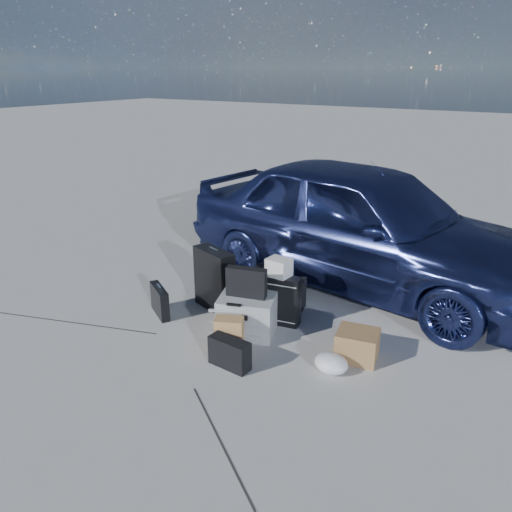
{
  "coord_description": "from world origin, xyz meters",
  "views": [
    {
      "loc": [
        2.55,
        -3.41,
        2.51
      ],
      "look_at": [
        -0.16,
        0.85,
        0.6
      ],
      "focal_mm": 35.0,
      "sensor_mm": 36.0,
      "label": 1
    }
  ],
  "objects_px": {
    "cardboard_box": "(357,345)",
    "suitcase_left": "(214,280)",
    "pelican_case": "(247,314)",
    "briefcase": "(160,301)",
    "car": "(361,224)",
    "suitcase_right": "(279,300)",
    "duffel_bag": "(273,292)"
  },
  "relations": [
    {
      "from": "car",
      "to": "suitcase_right",
      "type": "height_order",
      "value": "car"
    },
    {
      "from": "briefcase",
      "to": "pelican_case",
      "type": "bearing_deg",
      "value": 42.04
    },
    {
      "from": "briefcase",
      "to": "car",
      "type": "bearing_deg",
      "value": 84.94
    },
    {
      "from": "car",
      "to": "suitcase_left",
      "type": "bearing_deg",
      "value": 153.61
    },
    {
      "from": "pelican_case",
      "to": "suitcase_left",
      "type": "relative_size",
      "value": 0.79
    },
    {
      "from": "pelican_case",
      "to": "briefcase",
      "type": "height_order",
      "value": "pelican_case"
    },
    {
      "from": "briefcase",
      "to": "duffel_bag",
      "type": "distance_m",
      "value": 1.24
    },
    {
      "from": "car",
      "to": "cardboard_box",
      "type": "xyz_separation_m",
      "value": [
        0.66,
        -1.67,
        -0.62
      ]
    },
    {
      "from": "suitcase_left",
      "to": "suitcase_right",
      "type": "relative_size",
      "value": 1.3
    },
    {
      "from": "suitcase_right",
      "to": "cardboard_box",
      "type": "height_order",
      "value": "suitcase_right"
    },
    {
      "from": "cardboard_box",
      "to": "suitcase_left",
      "type": "bearing_deg",
      "value": 175.74
    },
    {
      "from": "duffel_bag",
      "to": "suitcase_right",
      "type": "bearing_deg",
      "value": -62.21
    },
    {
      "from": "suitcase_left",
      "to": "suitcase_right",
      "type": "height_order",
      "value": "suitcase_left"
    },
    {
      "from": "pelican_case",
      "to": "cardboard_box",
      "type": "bearing_deg",
      "value": -13.42
    },
    {
      "from": "briefcase",
      "to": "cardboard_box",
      "type": "relative_size",
      "value": 1.13
    },
    {
      "from": "car",
      "to": "cardboard_box",
      "type": "bearing_deg",
      "value": -150.28
    },
    {
      "from": "car",
      "to": "briefcase",
      "type": "xyz_separation_m",
      "value": [
        -1.46,
        -1.99,
        -0.6
      ]
    },
    {
      "from": "briefcase",
      "to": "suitcase_left",
      "type": "bearing_deg",
      "value": 79.37
    },
    {
      "from": "briefcase",
      "to": "suitcase_right",
      "type": "distance_m",
      "value": 1.29
    },
    {
      "from": "pelican_case",
      "to": "briefcase",
      "type": "relative_size",
      "value": 1.31
    },
    {
      "from": "pelican_case",
      "to": "duffel_bag",
      "type": "distance_m",
      "value": 0.64
    },
    {
      "from": "pelican_case",
      "to": "cardboard_box",
      "type": "height_order",
      "value": "pelican_case"
    },
    {
      "from": "suitcase_right",
      "to": "duffel_bag",
      "type": "xyz_separation_m",
      "value": [
        -0.25,
        0.29,
        -0.09
      ]
    },
    {
      "from": "pelican_case",
      "to": "suitcase_right",
      "type": "bearing_deg",
      "value": 43.75
    },
    {
      "from": "briefcase",
      "to": "suitcase_left",
      "type": "xyz_separation_m",
      "value": [
        0.4,
        0.45,
        0.18
      ]
    },
    {
      "from": "suitcase_right",
      "to": "cardboard_box",
      "type": "bearing_deg",
      "value": -23.45
    },
    {
      "from": "suitcase_right",
      "to": "cardboard_box",
      "type": "distance_m",
      "value": 0.98
    },
    {
      "from": "car",
      "to": "suitcase_right",
      "type": "xyz_separation_m",
      "value": [
        -0.29,
        -1.45,
        -0.5
      ]
    },
    {
      "from": "suitcase_left",
      "to": "cardboard_box",
      "type": "height_order",
      "value": "suitcase_left"
    },
    {
      "from": "car",
      "to": "cardboard_box",
      "type": "relative_size",
      "value": 12.13
    },
    {
      "from": "cardboard_box",
      "to": "briefcase",
      "type": "bearing_deg",
      "value": -171.41
    },
    {
      "from": "car",
      "to": "suitcase_left",
      "type": "xyz_separation_m",
      "value": [
        -1.06,
        -1.54,
        -0.42
      ]
    }
  ]
}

